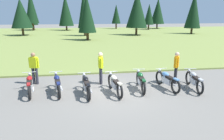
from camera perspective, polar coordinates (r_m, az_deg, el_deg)
ground_plane at (r=9.63m, az=0.52°, el=-6.11°), size 140.00×140.00×0.00m
grass_moorland at (r=34.09m, az=-6.09°, el=9.40°), size 80.00×44.00×0.10m
forest_treeline at (r=41.33m, az=-4.68°, el=16.31°), size 36.59×24.58×8.44m
motorcycle_red at (r=9.99m, az=-22.07°, el=-3.80°), size 0.71×2.08×0.88m
motorcycle_navy at (r=9.69m, az=-15.05°, el=-3.76°), size 0.70×2.08×0.88m
motorcycle_black at (r=9.24m, az=-7.25°, el=-4.27°), size 0.62×2.10×0.88m
motorcycle_cream at (r=9.34m, az=0.79°, el=-3.93°), size 0.65×2.09×0.88m
motorcycle_british_green at (r=9.88m, az=8.06°, el=-3.00°), size 0.62×2.10×0.88m
motorcycle_sky_blue at (r=10.27m, az=15.18°, el=-2.69°), size 0.68×2.09×0.88m
motorcycle_silver at (r=10.64m, az=22.01°, el=-2.66°), size 0.62×2.09×0.88m
rider_near_row_end at (r=11.05m, az=17.59°, el=1.14°), size 0.38×0.48×1.67m
rider_checking_bike at (r=10.46m, az=-3.19°, el=1.08°), size 0.24×0.55×1.67m
rider_in_hivis_vest at (r=11.14m, az=-21.00°, el=0.95°), size 0.53×0.31×1.67m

